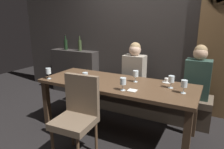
{
  "coord_description": "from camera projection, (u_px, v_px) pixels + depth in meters",
  "views": [
    {
      "loc": [
        1.21,
        -2.45,
        1.6
      ],
      "look_at": [
        -0.08,
        0.02,
        0.84
      ],
      "focal_mm": 32.5,
      "sensor_mm": 36.0,
      "label": 1
    }
  ],
  "objects": [
    {
      "name": "ground",
      "position": [
        116.0,
        129.0,
        3.06
      ],
      "size": [
        9.0,
        9.0,
        0.0
      ],
      "primitive_type": "plane",
      "color": "black"
    },
    {
      "name": "back_wall_tiled",
      "position": [
        146.0,
        25.0,
        3.71
      ],
      "size": [
        6.0,
        0.12,
        3.0
      ],
      "primitive_type": "cube",
      "color": "#383330",
      "rests_on": "ground"
    },
    {
      "name": "back_counter",
      "position": [
        75.0,
        71.0,
        4.52
      ],
      "size": [
        1.1,
        0.28,
        0.95
      ],
      "primitive_type": "cube",
      "color": "#2F2B29",
      "rests_on": "ground"
    },
    {
      "name": "dining_table",
      "position": [
        117.0,
        88.0,
        2.89
      ],
      "size": [
        2.2,
        0.84,
        0.74
      ],
      "color": "#493422",
      "rests_on": "ground"
    },
    {
      "name": "banquette_bench",
      "position": [
        134.0,
        99.0,
        3.6
      ],
      "size": [
        2.5,
        0.44,
        0.45
      ],
      "color": "#40352A",
      "rests_on": "ground"
    },
    {
      "name": "chair_near_side",
      "position": [
        77.0,
        112.0,
        2.37
      ],
      "size": [
        0.47,
        0.47,
        0.98
      ],
      "color": "brown",
      "rests_on": "ground"
    },
    {
      "name": "diner_redhead",
      "position": [
        134.0,
        67.0,
        3.44
      ],
      "size": [
        0.36,
        0.24,
        0.79
      ],
      "color": "#9E9384",
      "rests_on": "banquette_bench"
    },
    {
      "name": "diner_bearded",
      "position": [
        198.0,
        73.0,
        2.99
      ],
      "size": [
        0.36,
        0.24,
        0.8
      ],
      "color": "#2D473D",
      "rests_on": "banquette_bench"
    },
    {
      "name": "wine_bottle_dark_red",
      "position": [
        66.0,
        44.0,
        4.46
      ],
      "size": [
        0.08,
        0.08,
        0.33
      ],
      "color": "black",
      "rests_on": "back_counter"
    },
    {
      "name": "wine_bottle_pale_label",
      "position": [
        80.0,
        45.0,
        4.31
      ],
      "size": [
        0.08,
        0.08,
        0.33
      ],
      "color": "#384728",
      "rests_on": "back_counter"
    },
    {
      "name": "wine_glass_center_back",
      "position": [
        184.0,
        84.0,
        2.41
      ],
      "size": [
        0.08,
        0.08,
        0.16
      ],
      "color": "silver",
      "rests_on": "dining_table"
    },
    {
      "name": "wine_glass_near_left",
      "position": [
        136.0,
        74.0,
        2.86
      ],
      "size": [
        0.08,
        0.08,
        0.16
      ],
      "color": "silver",
      "rests_on": "dining_table"
    },
    {
      "name": "wine_glass_far_right",
      "position": [
        123.0,
        81.0,
        2.51
      ],
      "size": [
        0.08,
        0.08,
        0.16
      ],
      "color": "silver",
      "rests_on": "dining_table"
    },
    {
      "name": "wine_glass_near_right",
      "position": [
        85.0,
        76.0,
        2.76
      ],
      "size": [
        0.08,
        0.08,
        0.16
      ],
      "color": "silver",
      "rests_on": "dining_table"
    },
    {
      "name": "wine_glass_center_front",
      "position": [
        48.0,
        71.0,
        3.01
      ],
      "size": [
        0.08,
        0.08,
        0.16
      ],
      "color": "silver",
      "rests_on": "dining_table"
    },
    {
      "name": "wine_glass_end_left",
      "position": [
        171.0,
        79.0,
        2.6
      ],
      "size": [
        0.08,
        0.08,
        0.16
      ],
      "color": "silver",
      "rests_on": "dining_table"
    },
    {
      "name": "espresso_cup",
      "position": [
        167.0,
        81.0,
        2.85
      ],
      "size": [
        0.12,
        0.12,
        0.06
      ],
      "color": "white",
      "rests_on": "dining_table"
    },
    {
      "name": "dessert_plate",
      "position": [
        78.0,
        76.0,
        3.15
      ],
      "size": [
        0.19,
        0.19,
        0.05
      ],
      "color": "white",
      "rests_on": "dining_table"
    },
    {
      "name": "fork_on_table",
      "position": [
        86.0,
        77.0,
        3.1
      ],
      "size": [
        0.04,
        0.17,
        0.01
      ],
      "primitive_type": "cube",
      "rotation": [
        0.0,
        0.0,
        0.14
      ],
      "color": "silver",
      "rests_on": "dining_table"
    },
    {
      "name": "folded_napkin",
      "position": [
        132.0,
        90.0,
        2.52
      ],
      "size": [
        0.11,
        0.1,
        0.01
      ],
      "primitive_type": "cube",
      "rotation": [
        0.0,
        0.0,
        -0.03
      ],
      "color": "silver",
      "rests_on": "dining_table"
    }
  ]
}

